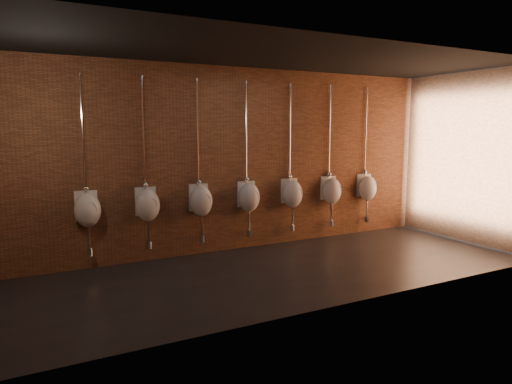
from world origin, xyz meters
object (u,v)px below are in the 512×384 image
(urinal_0, at_px, (87,209))
(urinal_5, at_px, (331,190))
(urinal_1, at_px, (147,205))
(urinal_4, at_px, (292,193))
(urinal_6, at_px, (367,187))
(urinal_3, at_px, (249,197))
(urinal_2, at_px, (201,200))

(urinal_0, xyz_separation_m, urinal_5, (4.51, 0.00, 0.00))
(urinal_1, height_order, urinal_4, same)
(urinal_0, distance_m, urinal_6, 5.42)
(urinal_3, bearing_deg, urinal_0, 180.00)
(urinal_3, xyz_separation_m, urinal_4, (0.90, 0.00, 0.00))
(urinal_1, height_order, urinal_3, same)
(urinal_2, distance_m, urinal_5, 2.71)
(urinal_6, bearing_deg, urinal_2, 180.00)
(urinal_2, height_order, urinal_5, same)
(urinal_0, bearing_deg, urinal_5, 0.00)
(urinal_2, relative_size, urinal_4, 1.00)
(urinal_4, relative_size, urinal_5, 1.00)
(urinal_0, relative_size, urinal_3, 1.00)
(urinal_5, relative_size, urinal_6, 1.00)
(urinal_0, bearing_deg, urinal_2, 0.00)
(urinal_4, xyz_separation_m, urinal_6, (1.81, 0.00, 0.00))
(urinal_2, height_order, urinal_3, same)
(urinal_0, bearing_deg, urinal_4, 0.00)
(urinal_1, xyz_separation_m, urinal_5, (3.61, 0.00, 0.00))
(urinal_3, height_order, urinal_6, same)
(urinal_0, distance_m, urinal_1, 0.90)
(urinal_5, height_order, urinal_6, same)
(urinal_2, xyz_separation_m, urinal_5, (2.71, 0.00, 0.00))
(urinal_3, height_order, urinal_4, same)
(urinal_4, bearing_deg, urinal_5, 0.00)
(urinal_2, distance_m, urinal_4, 1.81)
(urinal_6, bearing_deg, urinal_1, 180.00)
(urinal_5, distance_m, urinal_6, 0.90)
(urinal_1, xyz_separation_m, urinal_6, (4.51, 0.00, 0.00))
(urinal_1, bearing_deg, urinal_0, 180.00)
(urinal_0, height_order, urinal_5, same)
(urinal_0, bearing_deg, urinal_1, 0.00)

